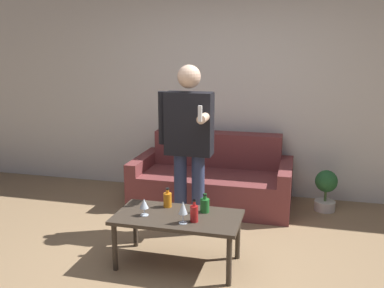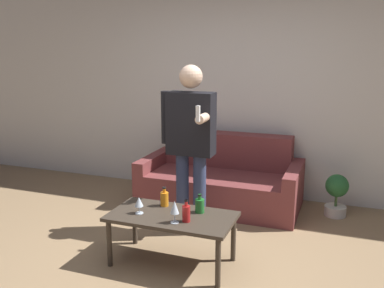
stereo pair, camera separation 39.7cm
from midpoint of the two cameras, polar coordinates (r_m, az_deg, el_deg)
ground_plane at (r=3.61m, az=-5.80°, el=-17.72°), size 16.00×16.00×0.00m
wall_back at (r=5.34m, az=2.45°, el=7.63°), size 8.00×0.06×2.70m
couch at (r=5.11m, az=0.59°, el=-4.80°), size 1.83×0.92×0.81m
coffee_table at (r=3.67m, az=-5.06°, el=-10.24°), size 1.06×0.56×0.45m
bottle_orange at (r=3.82m, az=-6.28°, el=-7.40°), size 0.07×0.07×0.17m
bottle_green at (r=3.69m, az=-1.39°, el=-8.17°), size 0.08×0.08×0.16m
bottle_dark at (r=3.50m, az=-3.00°, el=-9.25°), size 0.07×0.07×0.19m
wine_glass_near at (r=3.45m, az=-4.54°, el=-8.61°), size 0.07×0.07×0.19m
wine_glass_far at (r=3.65m, az=-9.54°, el=-7.96°), size 0.07×0.07×0.15m
person_standing_front at (r=4.13m, az=-3.23°, el=0.84°), size 0.54×0.44×1.67m
potted_plant at (r=5.05m, az=15.29°, el=-5.74°), size 0.25×0.25×0.47m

